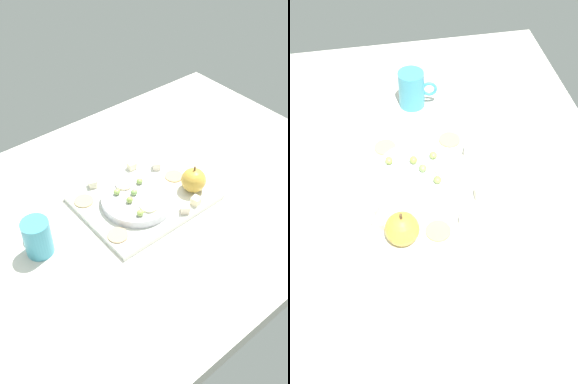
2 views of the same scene
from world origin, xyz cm
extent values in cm
cube|color=silver|center=(0.00, 0.00, 2.28)|extent=(119.81, 85.24, 4.55)
cube|color=silver|center=(1.46, 0.10, 5.26)|extent=(32.96, 26.38, 1.41)
cylinder|color=silver|center=(4.26, 0.93, 7.08)|extent=(18.61, 18.61, 2.23)
sphere|color=gold|center=(-10.07, 6.39, 9.24)|extent=(6.55, 6.55, 6.55)
cylinder|color=brown|center=(-10.07, 6.39, 13.11)|extent=(0.50, 0.50, 1.20)
cube|color=silver|center=(-8.34, -6.36, 7.04)|extent=(2.99, 2.99, 2.15)
cube|color=#EFE6BF|center=(-6.81, 10.85, 7.04)|extent=(2.53, 2.53, 2.15)
cube|color=#F9EFC5|center=(-2.87, -10.66, 7.04)|extent=(2.30, 2.30, 2.15)
cube|color=#F5E1C4|center=(-2.71, 11.21, 7.04)|extent=(3.01, 3.01, 2.15)
cube|color=#F6ECCD|center=(9.71, -11.34, 7.04)|extent=(2.77, 2.77, 2.15)
cylinder|color=tan|center=(14.82, -7.97, 6.16)|extent=(4.93, 4.93, 0.40)
cylinder|color=tan|center=(-9.70, -0.54, 6.16)|extent=(4.93, 4.93, 0.40)
cylinder|color=tan|center=(15.08, 6.93, 6.16)|extent=(4.93, 4.93, 0.40)
ellipsoid|color=#8BAD54|center=(0.90, -2.41, 8.93)|extent=(1.80, 1.62, 1.47)
ellipsoid|color=#95B44F|center=(7.25, 1.56, 9.04)|extent=(1.80, 1.62, 1.69)
ellipsoid|color=#9EBE57|center=(8.06, 6.71, 8.98)|extent=(1.80, 1.62, 1.56)
ellipsoid|color=#8BB55F|center=(4.62, -0.18, 8.96)|extent=(1.80, 1.62, 1.53)
ellipsoid|color=#96BA5A|center=(7.92, -2.85, 8.94)|extent=(1.80, 1.62, 1.49)
cylinder|color=beige|center=(4.55, 5.87, 8.50)|extent=(4.57, 4.57, 0.60)
cylinder|color=beige|center=(4.43, -4.42, 8.50)|extent=(4.57, 4.57, 0.60)
cylinder|color=#419DB5|center=(31.01, -1.67, 9.28)|extent=(6.42, 6.42, 9.45)
torus|color=#419DB5|center=(30.31, -6.02, 9.28)|extent=(1.43, 4.08, 4.00)
camera|label=1|loc=(52.12, 61.96, 80.82)|focal=39.32mm
camera|label=2|loc=(-56.57, 9.07, 75.89)|focal=40.72mm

